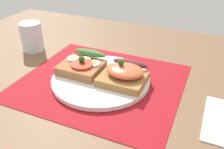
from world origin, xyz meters
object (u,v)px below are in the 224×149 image
Objects in this scene: sandwich_egg_tomato at (83,65)px; drinking_glass at (32,37)px; sandwich_salmon at (125,74)px; plate at (101,79)px.

sandwich_egg_tomato is 23.13cm from drinking_glass.
plate is at bearing -172.83° from sandwich_salmon.
plate is 6.21cm from sandwich_egg_tomato.
drinking_glass is (-33.50, 7.81, 1.04)cm from sandwich_salmon.
sandwich_salmon is 34.42cm from drinking_glass.
sandwich_egg_tomato is 11.63cm from sandwich_salmon.
drinking_glass is at bearing 166.88° from sandwich_salmon.
plate is at bearing -12.00° from sandwich_egg_tomato.
sandwich_salmon is at bearing 7.17° from plate.
sandwich_salmon is at bearing -2.33° from sandwich_egg_tomato.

